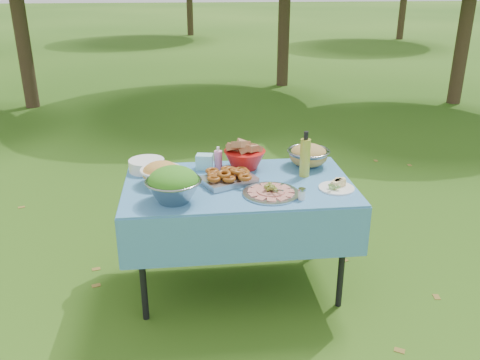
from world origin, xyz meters
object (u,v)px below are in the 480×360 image
(picnic_table, at_px, (239,235))
(plate_stack, at_px, (147,165))
(bread_bowl, at_px, (245,155))
(oil_bottle, at_px, (305,154))
(pasta_bowl_steel, at_px, (308,155))
(charcuterie_platter, at_px, (271,188))
(salad_bowl, at_px, (173,184))

(picnic_table, bearing_deg, plate_stack, 153.71)
(plate_stack, bearing_deg, bread_bowl, -1.70)
(oil_bottle, bearing_deg, picnic_table, -169.91)
(bread_bowl, height_order, pasta_bowl_steel, bread_bowl)
(charcuterie_platter, bearing_deg, pasta_bowl_steel, 53.98)
(salad_bowl, height_order, charcuterie_platter, salad_bowl)
(pasta_bowl_steel, bearing_deg, plate_stack, 178.89)
(picnic_table, relative_size, plate_stack, 6.03)
(salad_bowl, xyz_separation_m, plate_stack, (-0.19, 0.53, -0.07))
(picnic_table, height_order, pasta_bowl_steel, pasta_bowl_steel)
(charcuterie_platter, distance_m, oil_bottle, 0.40)
(salad_bowl, relative_size, plate_stack, 1.35)
(salad_bowl, bearing_deg, charcuterie_platter, 3.84)
(salad_bowl, distance_m, charcuterie_platter, 0.59)
(salad_bowl, bearing_deg, picnic_table, 30.07)
(pasta_bowl_steel, bearing_deg, picnic_table, -152.25)
(salad_bowl, xyz_separation_m, charcuterie_platter, (0.59, 0.04, -0.07))
(plate_stack, height_order, oil_bottle, oil_bottle)
(oil_bottle, bearing_deg, bread_bowl, 152.51)
(plate_stack, height_order, pasta_bowl_steel, pasta_bowl_steel)
(bread_bowl, distance_m, pasta_bowl_steel, 0.45)
(charcuterie_platter, bearing_deg, bread_bowl, 102.60)
(plate_stack, relative_size, charcuterie_platter, 0.69)
(picnic_table, xyz_separation_m, pasta_bowl_steel, (0.52, 0.27, 0.46))
(picnic_table, distance_m, plate_stack, 0.79)
(bread_bowl, xyz_separation_m, pasta_bowl_steel, (0.45, -0.00, -0.02))
(salad_bowl, height_order, bread_bowl, salad_bowl)
(charcuterie_platter, bearing_deg, picnic_table, 132.01)
(charcuterie_platter, bearing_deg, oil_bottle, 45.67)
(salad_bowl, height_order, plate_stack, salad_bowl)
(pasta_bowl_steel, bearing_deg, charcuterie_platter, -126.02)
(salad_bowl, relative_size, oil_bottle, 1.06)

